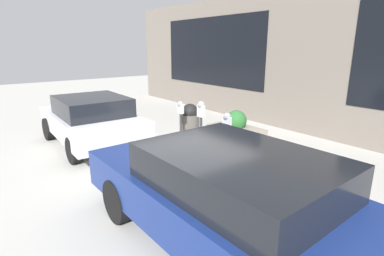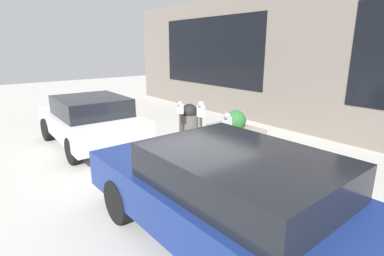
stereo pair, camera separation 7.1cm
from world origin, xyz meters
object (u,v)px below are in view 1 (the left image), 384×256
at_px(parking_meter_middle, 181,114).
at_px(parked_car_front, 229,196).
at_px(planter_box, 236,133).
at_px(parking_meter_nearest, 227,128).
at_px(parking_meter_second, 201,118).
at_px(trash_bin, 190,124).
at_px(parked_car_middle, 92,119).

xyz_separation_m(parking_meter_middle, parked_car_front, (-3.50, 1.73, -0.26)).
relative_size(planter_box, parked_car_front, 0.32).
height_order(parking_meter_nearest, parking_meter_second, parking_meter_second).
distance_m(parking_meter_nearest, parking_meter_middle, 1.66).
height_order(planter_box, trash_bin, trash_bin).
distance_m(parking_meter_middle, planter_box, 1.76).
relative_size(parking_meter_nearest, parked_car_front, 0.28).
xyz_separation_m(planter_box, parked_car_middle, (2.51, 3.13, 0.37)).
relative_size(parking_meter_nearest, parking_meter_middle, 0.99).
height_order(parked_car_middle, trash_bin, parked_car_middle).
bearing_deg(parking_meter_middle, parked_car_front, 153.69).
xyz_separation_m(planter_box, trash_bin, (0.83, 0.98, 0.23)).
distance_m(parking_meter_second, parking_meter_middle, 0.75).
distance_m(parking_meter_second, parked_car_middle, 3.25).
xyz_separation_m(parking_meter_nearest, trash_bin, (2.03, -0.57, -0.43)).
bearing_deg(parking_meter_middle, planter_box, -106.26).
distance_m(parking_meter_middle, parked_car_front, 3.91).
relative_size(parking_meter_second, trash_bin, 1.25).
height_order(planter_box, parked_car_middle, parked_car_middle).
bearing_deg(parking_meter_second, parking_meter_middle, 4.26).
relative_size(parking_meter_middle, parked_car_middle, 0.35).
xyz_separation_m(parking_meter_second, parking_meter_middle, (0.75, 0.06, -0.01)).
xyz_separation_m(planter_box, parked_car_front, (-3.04, 3.29, 0.41)).
bearing_deg(parked_car_front, trash_bin, -31.77).
distance_m(parking_meter_nearest, trash_bin, 2.15).
xyz_separation_m(parking_meter_nearest, parked_car_front, (-1.84, 1.74, -0.25)).
bearing_deg(parking_meter_nearest, planter_box, -52.16).
bearing_deg(parking_meter_second, trash_bin, -25.31).
height_order(parking_meter_middle, trash_bin, parking_meter_middle).
xyz_separation_m(parking_meter_middle, planter_box, (-0.46, -1.56, -0.67)).
bearing_deg(parked_car_middle, parked_car_front, 179.87).
xyz_separation_m(parking_meter_nearest, planter_box, (1.20, -1.55, -0.66)).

